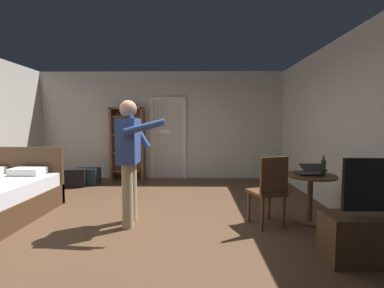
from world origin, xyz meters
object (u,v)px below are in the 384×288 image
side_table (310,190)px  person_blue_shirt (130,153)px  suitcase_dark (86,176)px  wooden_chair (270,188)px  laptop (310,171)px  bookshelf (128,141)px  suitcase_small (76,178)px  bottle_on_table (323,167)px

side_table → person_blue_shirt: size_ratio=0.40×
suitcase_dark → wooden_chair: bearing=-33.6°
laptop → suitcase_dark: bearing=150.8°
side_table → laptop: size_ratio=2.08×
bookshelf → suitcase_small: bookshelf is taller
side_table → suitcase_small: size_ratio=1.59×
bookshelf → suitcase_small: 1.51m
suitcase_dark → laptop: bearing=-28.1°
side_table → suitcase_small: bearing=154.5°
laptop → wooden_chair: wooden_chair is taller
person_blue_shirt → suitcase_small: bearing=129.4°
bottle_on_table → suitcase_small: bottle_on_table is taller
suitcase_dark → suitcase_small: suitcase_small is taller
bottle_on_table → person_blue_shirt: bearing=-179.1°
side_table → suitcase_dark: size_ratio=1.22×
bookshelf → bottle_on_table: size_ratio=6.57×
bookshelf → bottle_on_table: 4.65m
suitcase_dark → suitcase_small: size_ratio=1.31×
person_blue_shirt → laptop: bearing=1.8°
suitcase_small → bookshelf: bearing=29.0°
bookshelf → suitcase_dark: size_ratio=3.19×
wooden_chair → suitcase_small: bearing=148.7°
side_table → bottle_on_table: 0.38m
bottle_on_table → person_blue_shirt: 2.73m
side_table → suitcase_small: side_table is taller
bottle_on_table → suitcase_dark: (-4.39, 2.40, -0.63)m
bookshelf → laptop: bearing=-41.2°
bottle_on_table → suitcase_dark: bearing=151.3°
bottle_on_table → person_blue_shirt: (-2.72, -0.04, 0.21)m
bottle_on_table → suitcase_small: (-4.54, 2.18, -0.61)m
bookshelf → bottle_on_table: (3.55, -3.00, -0.17)m
bookshelf → suitcase_dark: 1.30m
person_blue_shirt → suitcase_dark: 3.08m
bookshelf → person_blue_shirt: (0.83, -3.04, 0.04)m
side_table → laptop: 0.28m
bookshelf → wooden_chair: (2.77, -3.11, -0.45)m
laptop → person_blue_shirt: size_ratio=0.19×
bookshelf → suitcase_small: bearing=-140.5°
wooden_chair → suitcase_small: (-3.77, 2.29, -0.34)m
side_table → suitcase_dark: (-4.25, 2.32, -0.28)m
bookshelf → side_table: 4.52m
wooden_chair → side_table: bearing=16.5°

